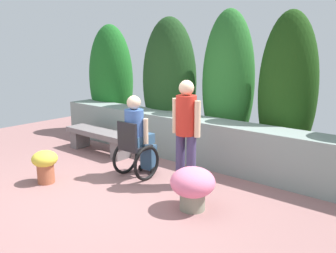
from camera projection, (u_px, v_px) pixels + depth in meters
name	position (u px, v px, depth m)	size (l,w,h in m)	color
ground_plane	(120.00, 191.00, 5.16)	(10.89, 10.89, 0.00)	#916664
stone_retaining_wall	(195.00, 140.00, 6.48)	(6.83, 0.59, 0.80)	gray
hedge_backdrop	(207.00, 87.00, 6.92)	(7.10, 1.00, 2.76)	#1D6622
stone_bench	(99.00, 138.00, 7.01)	(1.61, 0.42, 0.45)	slate
person_in_wheelchair	(137.00, 139.00, 5.64)	(0.53, 0.66, 1.33)	black
person_standing_companion	(186.00, 127.00, 5.13)	(0.49, 0.30, 1.61)	#433B64
flower_pot_purple_near	(193.00, 185.00, 4.53)	(0.58, 0.58, 0.56)	gray
flower_pot_terracotta_by_wall	(45.00, 164.00, 5.43)	(0.39, 0.39, 0.51)	#A95A3C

